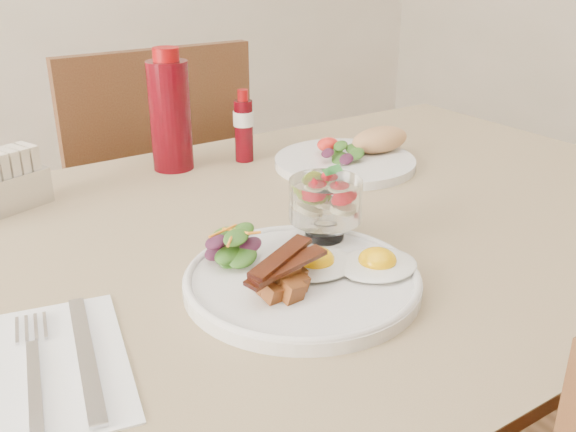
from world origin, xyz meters
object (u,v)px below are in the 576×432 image
table (311,275)px  main_plate (302,281)px  sugar_caddy (12,182)px  fruit_cup (325,200)px  ketchup_bottle (170,114)px  second_plate (353,155)px  hot_sauce_bottle (244,127)px  chair_far (150,215)px

table → main_plate: bearing=-129.2°
main_plate → table: bearing=50.8°
main_plate → sugar_caddy: bearing=116.6°
fruit_cup → ketchup_bottle: 0.42m
table → fruit_cup: bearing=-115.5°
second_plate → hot_sauce_bottle: bearing=139.7°
table → ketchup_bottle: (-0.07, 0.33, 0.19)m
chair_far → main_plate: 0.86m
second_plate → fruit_cup: bearing=-135.1°
second_plate → table: bearing=-141.5°
table → hot_sauce_bottle: (0.06, 0.30, 0.15)m
sugar_caddy → second_plate: bearing=-32.8°
hot_sauce_bottle → fruit_cup: bearing=-104.4°
fruit_cup → second_plate: fruit_cup is taller
fruit_cup → sugar_caddy: 0.49m
chair_far → ketchup_bottle: bearing=-101.7°
fruit_cup → second_plate: (0.25, 0.25, -0.05)m
ketchup_bottle → main_plate: bearing=-96.4°
chair_far → second_plate: size_ratio=3.36×
main_plate → sugar_caddy: 0.50m
fruit_cup → sugar_caddy: size_ratio=0.84×
chair_far → second_plate: 0.59m
table → ketchup_bottle: size_ratio=6.23×
sugar_caddy → ketchup_bottle: bearing=-12.9°
second_plate → hot_sauce_bottle: hot_sauce_bottle is taller
second_plate → sugar_caddy: 0.58m
ketchup_bottle → sugar_caddy: bearing=-173.0°
ketchup_bottle → sugar_caddy: 0.29m
main_plate → hot_sauce_bottle: size_ratio=2.11×
fruit_cup → sugar_caddy: (-0.31, 0.38, -0.03)m
second_plate → chair_far: bearing=113.4°
chair_far → hot_sauce_bottle: 0.47m
main_plate → sugar_caddy: sugar_caddy is taller
fruit_cup → second_plate: bearing=44.9°
ketchup_bottle → sugar_caddy: ketchup_bottle is taller
table → fruit_cup: (-0.04, -0.08, 0.16)m
table → sugar_caddy: (-0.35, 0.30, 0.13)m
main_plate → hot_sauce_bottle: 0.49m
fruit_cup → ketchup_bottle: ketchup_bottle is taller
table → ketchup_bottle: ketchup_bottle is taller
second_plate → hot_sauce_bottle: (-0.15, 0.13, 0.05)m
table → second_plate: second_plate is taller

